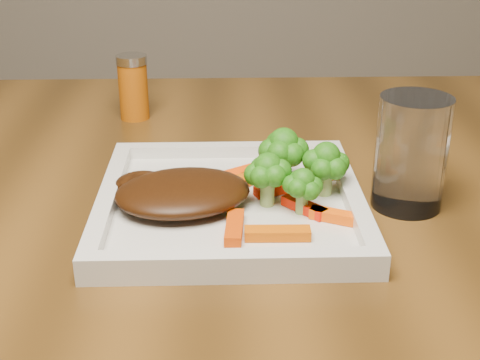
{
  "coord_description": "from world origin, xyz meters",
  "views": [
    {
      "loc": [
        0.25,
        -0.51,
        1.07
      ],
      "look_at": [
        0.26,
        0.11,
        0.79
      ],
      "focal_mm": 50.0,
      "sensor_mm": 36.0,
      "label": 1
    }
  ],
  "objects_px": {
    "plate": "(230,207)",
    "spice_shaker": "(133,87)",
    "steak": "(183,192)",
    "drinking_glass": "(411,153)"
  },
  "relations": [
    {
      "from": "steak",
      "to": "plate",
      "type": "bearing_deg",
      "value": 8.01
    },
    {
      "from": "plate",
      "to": "steak",
      "type": "bearing_deg",
      "value": -171.99
    },
    {
      "from": "plate",
      "to": "spice_shaker",
      "type": "bearing_deg",
      "value": 113.96
    },
    {
      "from": "steak",
      "to": "spice_shaker",
      "type": "bearing_deg",
      "value": 105.42
    },
    {
      "from": "spice_shaker",
      "to": "drinking_glass",
      "type": "distance_m",
      "value": 0.43
    },
    {
      "from": "plate",
      "to": "steak",
      "type": "height_order",
      "value": "steak"
    },
    {
      "from": "spice_shaker",
      "to": "drinking_glass",
      "type": "height_order",
      "value": "drinking_glass"
    },
    {
      "from": "plate",
      "to": "drinking_glass",
      "type": "xyz_separation_m",
      "value": [
        0.19,
        0.01,
        0.05
      ]
    },
    {
      "from": "steak",
      "to": "drinking_glass",
      "type": "distance_m",
      "value": 0.24
    },
    {
      "from": "steak",
      "to": "drinking_glass",
      "type": "height_order",
      "value": "drinking_glass"
    }
  ]
}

